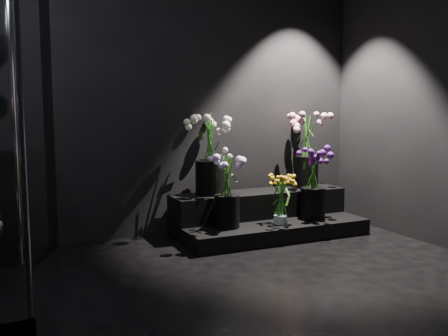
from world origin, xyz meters
TOP-DOWN VIEW (x-y plane):
  - floor at (0.00, 0.00)m, footprint 4.00×4.00m
  - wall_back at (0.00, 2.00)m, footprint 4.00×0.00m
  - display_riser at (0.84, 1.65)m, footprint 1.78×0.79m
  - bouquet_orange_bells at (0.85, 1.35)m, footprint 0.33×0.33m
  - bouquet_lilac at (0.35, 1.44)m, footprint 0.37×0.37m
  - bouquet_purple at (1.25, 1.43)m, footprint 0.38×0.38m
  - bouquet_cream_roses at (0.33, 1.79)m, footprint 0.44×0.44m
  - bouquet_pink_roses at (1.40, 1.76)m, footprint 0.47×0.47m

SIDE VIEW (x-z plane):
  - floor at x=0.00m, z-range 0.00..0.00m
  - display_riser at x=0.84m, z-range -0.03..0.36m
  - bouquet_orange_bells at x=0.85m, z-range 0.16..0.64m
  - bouquet_purple at x=1.25m, z-range 0.19..0.86m
  - bouquet_lilac at x=0.35m, z-range 0.19..0.87m
  - bouquet_cream_roses at x=0.33m, z-range 0.44..1.21m
  - bouquet_pink_roses at x=1.40m, z-range 0.45..1.20m
  - wall_back at x=0.00m, z-range -0.60..3.40m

